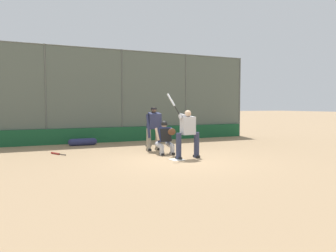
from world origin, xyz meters
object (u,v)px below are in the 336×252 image
object	(u,v)px
spare_bat_near_backstop	(56,154)
equipment_bag_dugout_side	(83,142)
batter_at_plate	(187,132)
fielding_glove_on_dirt	(148,146)
catcher_behind_plate	(165,137)
umpire_home	(154,127)

from	to	relation	value
spare_bat_near_backstop	equipment_bag_dugout_side	world-z (taller)	equipment_bag_dugout_side
batter_at_plate	spare_bat_near_backstop	size ratio (longest dim) A/B	2.72
equipment_bag_dugout_side	batter_at_plate	bearing A→B (deg)	116.69
fielding_glove_on_dirt	equipment_bag_dugout_side	xyz separation A→B (m)	(2.50, -1.65, 0.11)
catcher_behind_plate	equipment_bag_dugout_side	distance (m)	4.57
equipment_bag_dugout_side	catcher_behind_plate	bearing A→B (deg)	119.81
catcher_behind_plate	fielding_glove_on_dirt	xyz separation A→B (m)	(-0.24, -2.29, -0.58)
batter_at_plate	spare_bat_near_backstop	xyz separation A→B (m)	(3.92, -2.76, -0.85)
catcher_behind_plate	fielding_glove_on_dirt	size ratio (longest dim) A/B	4.33
spare_bat_near_backstop	equipment_bag_dugout_side	size ratio (longest dim) A/B	0.63
spare_bat_near_backstop	fielding_glove_on_dirt	size ratio (longest dim) A/B	2.84
spare_bat_near_backstop	umpire_home	bearing A→B (deg)	-124.71
umpire_home	equipment_bag_dugout_side	world-z (taller)	umpire_home
batter_at_plate	umpire_home	size ratio (longest dim) A/B	1.28
catcher_behind_plate	fielding_glove_on_dirt	world-z (taller)	catcher_behind_plate
fielding_glove_on_dirt	spare_bat_near_backstop	bearing A→B (deg)	10.16
catcher_behind_plate	umpire_home	bearing A→B (deg)	-90.65
batter_at_plate	equipment_bag_dugout_side	xyz separation A→B (m)	(2.56, -5.10, -0.73)
umpire_home	catcher_behind_plate	bearing A→B (deg)	85.09
fielding_glove_on_dirt	equipment_bag_dugout_side	distance (m)	3.00
umpire_home	spare_bat_near_backstop	size ratio (longest dim) A/B	2.13
catcher_behind_plate	spare_bat_near_backstop	bearing A→B (deg)	-24.21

